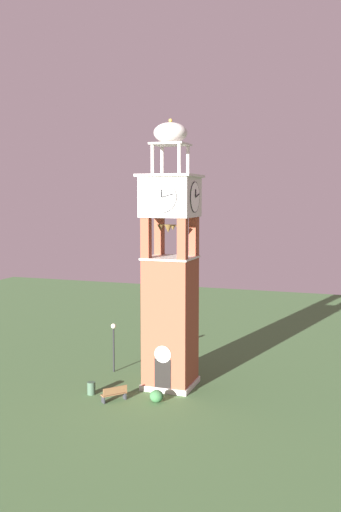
# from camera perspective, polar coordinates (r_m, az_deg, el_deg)

# --- Properties ---
(ground) EXTENTS (80.00, 80.00, 0.00)m
(ground) POSITION_cam_1_polar(r_m,az_deg,el_deg) (38.71, -0.00, -12.92)
(ground) COLOR #476B3D
(clock_tower) EXTENTS (3.60, 3.60, 17.47)m
(clock_tower) POSITION_cam_1_polar(r_m,az_deg,el_deg) (37.00, -0.00, -2.43)
(clock_tower) COLOR brown
(clock_tower) RESTS_ON ground
(park_bench) EXTENTS (1.38, 1.50, 0.95)m
(park_bench) POSITION_cam_1_polar(r_m,az_deg,el_deg) (36.01, -5.67, -13.61)
(park_bench) COLOR brown
(park_bench) RESTS_ON ground
(lamp_post) EXTENTS (0.36, 0.36, 3.52)m
(lamp_post) POSITION_cam_1_polar(r_m,az_deg,el_deg) (41.12, -5.75, -8.21)
(lamp_post) COLOR black
(lamp_post) RESTS_ON ground
(trash_bin) EXTENTS (0.52, 0.52, 0.80)m
(trash_bin) POSITION_cam_1_polar(r_m,az_deg,el_deg) (37.37, -7.97, -13.03)
(trash_bin) COLOR #38513D
(trash_bin) RESTS_ON ground
(shrub_near_entry) EXTENTS (0.84, 0.84, 0.76)m
(shrub_near_entry) POSITION_cam_1_polar(r_m,az_deg,el_deg) (35.76, -1.41, -13.90)
(shrub_near_entry) COLOR #336638
(shrub_near_entry) RESTS_ON ground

